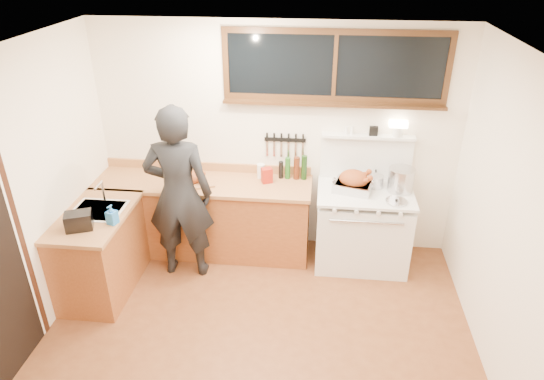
# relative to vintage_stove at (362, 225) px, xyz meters

# --- Properties ---
(ground_plane) EXTENTS (4.00, 3.50, 0.02)m
(ground_plane) POSITION_rel_vintage_stove_xyz_m (-1.00, -1.41, -0.48)
(ground_plane) COLOR brown
(room_shell) EXTENTS (4.10, 3.60, 2.65)m
(room_shell) POSITION_rel_vintage_stove_xyz_m (-1.00, -1.41, 1.18)
(room_shell) COLOR white
(room_shell) RESTS_ON ground
(counter_back) EXTENTS (2.44, 0.64, 1.00)m
(counter_back) POSITION_rel_vintage_stove_xyz_m (-1.80, 0.04, -0.01)
(counter_back) COLOR brown
(counter_back) RESTS_ON ground
(counter_left) EXTENTS (0.64, 1.09, 0.90)m
(counter_left) POSITION_rel_vintage_stove_xyz_m (-2.70, -0.79, -0.02)
(counter_left) COLOR brown
(counter_left) RESTS_ON ground
(sink_unit) EXTENTS (0.50, 0.45, 0.37)m
(sink_unit) POSITION_rel_vintage_stove_xyz_m (-2.68, -0.71, 0.38)
(sink_unit) COLOR white
(sink_unit) RESTS_ON counter_left
(vintage_stove) EXTENTS (1.02, 0.74, 1.60)m
(vintage_stove) POSITION_rel_vintage_stove_xyz_m (0.00, 0.00, 0.00)
(vintage_stove) COLOR white
(vintage_stove) RESTS_ON ground
(back_window) EXTENTS (2.32, 0.13, 0.77)m
(back_window) POSITION_rel_vintage_stove_xyz_m (-0.40, 0.31, 1.60)
(back_window) COLOR black
(back_window) RESTS_ON room_shell
(knife_strip) EXTENTS (0.46, 0.03, 0.28)m
(knife_strip) POSITION_rel_vintage_stove_xyz_m (-0.90, 0.32, 0.84)
(knife_strip) COLOR black
(knife_strip) RESTS_ON room_shell
(man) EXTENTS (0.73, 0.50, 1.92)m
(man) POSITION_rel_vintage_stove_xyz_m (-1.94, -0.40, 0.49)
(man) COLOR black
(man) RESTS_ON ground
(soap_bottle) EXTENTS (0.11, 0.11, 0.20)m
(soap_bottle) POSITION_rel_vintage_stove_xyz_m (-2.43, -0.93, 0.53)
(soap_bottle) COLOR #2A7CD3
(soap_bottle) RESTS_ON counter_left
(toaster) EXTENTS (0.28, 0.24, 0.17)m
(toaster) POSITION_rel_vintage_stove_xyz_m (-2.70, -1.05, 0.51)
(toaster) COLOR black
(toaster) RESTS_ON counter_left
(cutting_board) EXTENTS (0.53, 0.47, 0.14)m
(cutting_board) POSITION_rel_vintage_stove_xyz_m (-1.88, -0.03, 0.49)
(cutting_board) COLOR #B47847
(cutting_board) RESTS_ON counter_back
(roast_turkey) EXTENTS (0.46, 0.39, 0.24)m
(roast_turkey) POSITION_rel_vintage_stove_xyz_m (-0.14, -0.00, 0.53)
(roast_turkey) COLOR silver
(roast_turkey) RESTS_ON vintage_stove
(stockpot) EXTENTS (0.31, 0.31, 0.26)m
(stockpot) POSITION_rel_vintage_stove_xyz_m (0.36, 0.05, 0.56)
(stockpot) COLOR silver
(stockpot) RESTS_ON vintage_stove
(saucepan) EXTENTS (0.19, 0.30, 0.13)m
(saucepan) POSITION_rel_vintage_stove_xyz_m (0.11, 0.11, 0.50)
(saucepan) COLOR silver
(saucepan) RESTS_ON vintage_stove
(pot_lid) EXTENTS (0.29, 0.29, 0.04)m
(pot_lid) POSITION_rel_vintage_stove_xyz_m (0.30, -0.22, 0.44)
(pot_lid) COLOR silver
(pot_lid) RESTS_ON vintage_stove
(coffee_tin) EXTENTS (0.14, 0.13, 0.17)m
(coffee_tin) POSITION_rel_vintage_stove_xyz_m (-1.08, 0.09, 0.52)
(coffee_tin) COLOR #9E1E11
(coffee_tin) RESTS_ON counter_back
(pitcher) EXTENTS (0.11, 0.11, 0.16)m
(pitcher) POSITION_rel_vintage_stove_xyz_m (-1.16, 0.21, 0.51)
(pitcher) COLOR white
(pitcher) RESTS_ON counter_back
(bottle_cluster) EXTENTS (0.32, 0.07, 0.28)m
(bottle_cluster) POSITION_rel_vintage_stove_xyz_m (-0.78, 0.22, 0.56)
(bottle_cluster) COLOR black
(bottle_cluster) RESTS_ON counter_back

